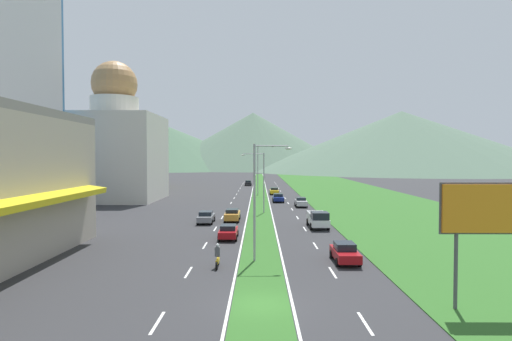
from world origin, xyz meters
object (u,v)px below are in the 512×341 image
Objects in this scene: car_4 at (228,232)px; car_8 at (301,202)px; car_5 at (206,217)px; car_7 at (274,191)px; street_lamp_near at (259,194)px; car_3 at (248,183)px; motorcycle_rider at (217,257)px; car_1 at (232,215)px; billboard_roadside at (493,214)px; car_0 at (278,198)px; car_6 at (345,252)px; street_lamp_mid at (261,178)px; street_lamp_far at (259,167)px; pickup_truck_0 at (318,219)px.

car_8 is at bearing -20.48° from car_4.
car_7 is (9.93, 39.41, 0.01)m from car_5.
street_lamp_near is 2.15× the size of car_3.
motorcycle_rider is at bearing -14.94° from car_8.
car_4 is at bearing -178.21° from car_1.
street_lamp_near is at bearing 140.81° from billboard_roadside.
car_0 is 1.08× the size of car_8.
car_3 is at bearing -171.24° from car_0.
car_6 is at bearing -132.85° from car_4.
street_lamp_mid reaches higher than car_5.
car_1 is 1.14× the size of car_4.
car_1 reaches higher than car_5.
car_5 is at bearing -38.57° from car_8.
billboard_roadside reaches higher than car_1.
car_4 is at bearing -20.48° from car_8.
car_0 is 2.36× the size of motorcycle_rider.
car_5 is (-3.15, -1.70, -0.04)m from car_1.
street_lamp_mid is 1.87× the size of car_0.
motorcycle_rider reaches higher than car_3.
street_lamp_near is 55.43m from street_lamp_far.
motorcycle_rider is (-9.90, -17.07, -0.24)m from pickup_truck_0.
car_1 is 3.58m from car_5.
car_6 is (13.25, -18.87, 0.01)m from car_5.
billboard_roadside is 54.11m from car_0.
car_1 is (-3.72, -7.25, -4.36)m from street_lamp_mid.
car_1 is at bearing 179.74° from car_3.
car_7 is at bearing -175.35° from pickup_truck_0.
street_lamp_near is 21.18m from car_1.
motorcycle_rider is (0.07, -88.08, -0.03)m from car_3.
car_1 is at bearing 99.46° from street_lamp_near.
car_3 is at bearing 92.06° from street_lamp_near.
motorcycle_rider is at bearing -8.35° from car_0.
street_lamp_far is at bearing -10.30° from car_5.
car_4 is at bearing -10.91° from car_0.
car_4 is 28.57m from car_8.
car_5 is (-10.10, -24.39, -0.01)m from car_0.
car_8 is (6.83, -19.78, -5.41)m from street_lamp_far.
car_8 is (-5.44, 45.75, -4.35)m from billboard_roadside.
car_7 is 22.76m from car_8.
car_0 is 34.85m from car_4.
street_lamp_mid is 28.88m from car_6.
billboard_roadside is 26.31m from pickup_truck_0.
car_6 is at bearing -1.29° from street_lamp_near.
car_4 is (-6.59, -34.22, -0.03)m from car_0.
street_lamp_mid is 1.92× the size of car_1.
billboard_roadside is 1.69× the size of car_4.
street_lamp_near is at bearing -4.71° from car_0.
car_5 is at bearing 123.32° from billboard_roadside.
billboard_roadside is 1.57× the size of car_5.
street_lamp_near reaches higher than billboard_roadside.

